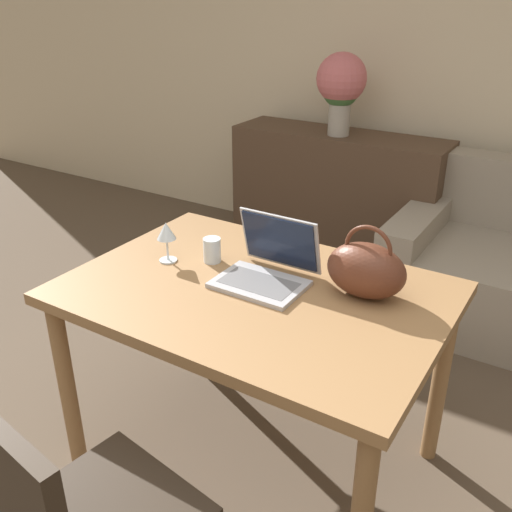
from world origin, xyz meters
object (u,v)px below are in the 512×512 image
Objects in this scene: wine_glass at (166,233)px; flower_vase at (341,85)px; drinking_glass at (212,250)px; handbag at (366,270)px; laptop at (269,264)px.

flower_vase reaches higher than wine_glass.
flower_vase is (-0.30, 1.76, 0.34)m from drinking_glass.
laptop is at bearing -168.39° from handbag.
flower_vase is (-0.88, 1.70, 0.29)m from handbag.
laptop is 0.61× the size of flower_vase.
drinking_glass is 1.82m from flower_vase.
wine_glass is (-0.14, -0.08, 0.07)m from drinking_glass.
flower_vase is (-0.55, 1.77, 0.32)m from laptop.
flower_vase is at bearing 117.24° from handbag.
drinking_glass is 0.35× the size of handbag.
flower_vase is at bearing 99.75° from drinking_glass.
drinking_glass is 0.58m from handbag.
laptop is 0.40m from wine_glass.
drinking_glass is (-0.25, 0.01, -0.01)m from laptop.
drinking_glass is 0.18m from wine_glass.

